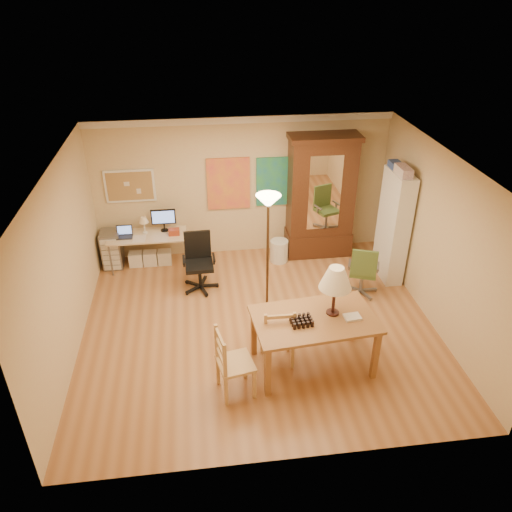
{
  "coord_description": "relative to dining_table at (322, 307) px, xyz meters",
  "views": [
    {
      "loc": [
        -0.85,
        -6.24,
        4.95
      ],
      "look_at": [
        -0.01,
        0.3,
        1.12
      ],
      "focal_mm": 35.0,
      "sensor_mm": 36.0,
      "label": 1
    }
  ],
  "objects": [
    {
      "name": "drawer_cart",
      "position": [
        -3.22,
        3.14,
        -0.63
      ],
      "size": [
        0.36,
        0.43,
        0.72
      ],
      "color": "slate",
      "rests_on": "floor"
    },
    {
      "name": "crown_molding",
      "position": [
        -0.73,
        3.4,
        1.65
      ],
      "size": [
        5.5,
        0.08,
        0.12
      ],
      "primitive_type": "cube",
      "color": "white",
      "rests_on": "floor"
    },
    {
      "name": "wastebin",
      "position": [
        -0.07,
        2.93,
        -0.77
      ],
      "size": [
        0.35,
        0.35,
        0.43
      ],
      "primitive_type": "cylinder",
      "color": "silver",
      "rests_on": "floor"
    },
    {
      "name": "dining_table",
      "position": [
        0.0,
        0.0,
        0.0
      ],
      "size": [
        1.75,
        1.15,
        1.56
      ],
      "color": "brown",
      "rests_on": "floor"
    },
    {
      "name": "computer_desk",
      "position": [
        -2.51,
        3.1,
        -0.59
      ],
      "size": [
        1.44,
        0.63,
        1.09
      ],
      "color": "beige",
      "rests_on": "floor"
    },
    {
      "name": "torchiere_lamp",
      "position": [
        -0.54,
        1.34,
        0.67
      ],
      "size": [
        0.38,
        0.38,
        2.08
      ],
      "color": "#3E2B19",
      "rests_on": "floor"
    },
    {
      "name": "art_panel_right",
      "position": [
        -0.08,
        3.41,
        0.46
      ],
      "size": [
        0.75,
        0.04,
        0.95
      ],
      "primitive_type": "cube",
      "color": "teal",
      "rests_on": "floor"
    },
    {
      "name": "ladder_chair_back",
      "position": [
        -0.58,
        0.1,
        -0.54
      ],
      "size": [
        0.46,
        0.44,
        0.97
      ],
      "color": "tan",
      "rests_on": "floor"
    },
    {
      "name": "office_chair_black",
      "position": [
        -1.61,
        2.19,
        -0.71
      ],
      "size": [
        0.64,
        0.64,
        1.03
      ],
      "color": "black",
      "rests_on": "floor"
    },
    {
      "name": "armoire",
      "position": [
        0.74,
        3.18,
        0.05
      ],
      "size": [
        1.3,
        0.62,
        2.39
      ],
      "color": "#3A1B10",
      "rests_on": "floor"
    },
    {
      "name": "office_chair_green",
      "position": [
        1.15,
        1.63,
        -0.74
      ],
      "size": [
        0.59,
        0.59,
        0.95
      ],
      "color": "slate",
      "rests_on": "floor"
    },
    {
      "name": "bookshelf",
      "position": [
        1.82,
        2.18,
        0.01
      ],
      "size": [
        0.3,
        0.8,
        2.01
      ],
      "color": "white",
      "rests_on": "floor"
    },
    {
      "name": "art_panel_left",
      "position": [
        -0.98,
        3.41,
        0.46
      ],
      "size": [
        0.8,
        0.04,
        1.0
      ],
      "primitive_type": "cube",
      "color": "gold",
      "rests_on": "floor"
    },
    {
      "name": "floor",
      "position": [
        -0.73,
        0.94,
        -0.99
      ],
      "size": [
        5.5,
        5.5,
        0.0
      ],
      "primitive_type": "plane",
      "color": "#9B6137",
      "rests_on": "ground"
    },
    {
      "name": "ladder_chair_left",
      "position": [
        -1.25,
        -0.4,
        -0.52
      ],
      "size": [
        0.53,
        0.55,
        1.01
      ],
      "color": "tan",
      "rests_on": "floor"
    },
    {
      "name": "corkboard",
      "position": [
        -2.78,
        3.41,
        0.51
      ],
      "size": [
        0.9,
        0.04,
        0.62
      ],
      "primitive_type": "cube",
      "color": "#A38B4D",
      "rests_on": "floor"
    }
  ]
}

